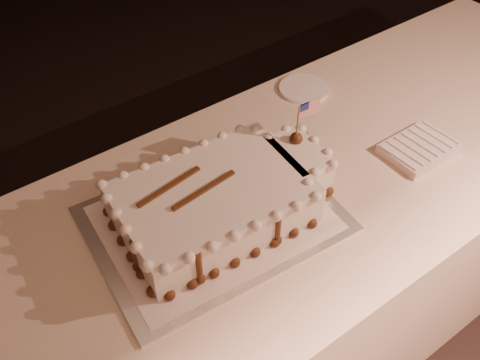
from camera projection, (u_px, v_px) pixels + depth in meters
banquet_table at (292, 261)px, 1.69m from camera, size 2.40×0.80×0.75m
cake_board at (214, 219)px, 1.31m from camera, size 0.62×0.48×0.01m
doily at (214, 217)px, 1.31m from camera, size 0.55×0.44×0.00m
sheet_cake at (224, 198)px, 1.28m from camera, size 0.57×0.35×0.22m
napkin_stack at (419, 149)px, 1.48m from camera, size 0.20×0.14×0.03m
side_plate at (304, 89)px, 1.69m from camera, size 0.16×0.16×0.01m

